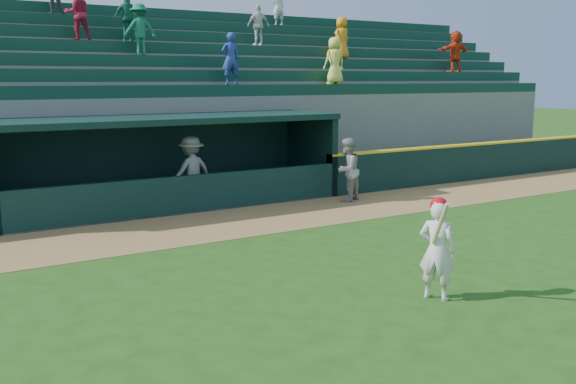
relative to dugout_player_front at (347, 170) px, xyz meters
name	(u,v)px	position (x,y,z in m)	size (l,w,h in m)	color
ground	(336,278)	(-4.49, -5.66, -0.91)	(120.00, 120.00, 0.00)	#204B12
warning_track	(216,225)	(-4.49, -0.76, -0.90)	(40.00, 3.00, 0.01)	olive
field_wall_right	(506,159)	(7.76, 0.89, -0.31)	(15.50, 0.30, 1.20)	black
wall_stripe_right	(507,142)	(7.76, 0.89, 0.32)	(15.50, 0.32, 0.06)	yellow
dugout_player_front	(347,170)	(0.00, 0.00, 0.00)	(0.88, 0.69, 1.81)	#979792
dugout_player_inside	(191,171)	(-3.97, 1.81, 0.05)	(1.24, 0.71, 1.92)	#AAAAA4
dugout	(166,156)	(-4.49, 2.34, 0.45)	(9.40, 2.80, 2.46)	#61615D
stands	(115,111)	(-4.49, 6.91, 1.50)	(34.50, 6.25, 7.60)	slate
batter_at_plate	(437,248)	(-3.76, -7.34, -0.07)	(0.61, 0.81, 1.67)	silver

